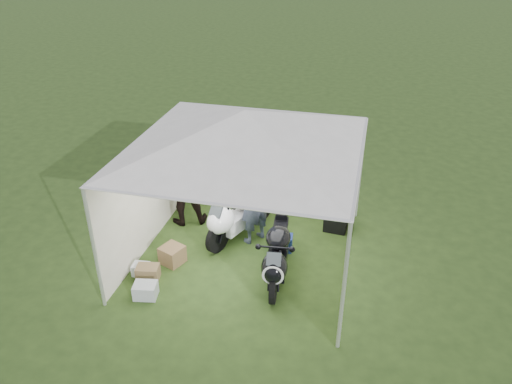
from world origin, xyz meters
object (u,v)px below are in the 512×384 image
at_px(person_blue_jacket, 254,200).
at_px(equipment_box, 336,220).
at_px(person_dark_jacket, 182,181).
at_px(motorcycle_white, 237,212).
at_px(motorcycle_black, 277,254).
at_px(paddock_stand, 281,243).
at_px(crate_2, 141,269).
at_px(crate_0, 145,290).
at_px(crate_3, 148,273).
at_px(canopy_tent, 245,133).
at_px(crate_1, 172,255).

relative_size(person_blue_jacket, equipment_box, 4.02).
height_order(person_blue_jacket, equipment_box, person_blue_jacket).
bearing_deg(person_dark_jacket, person_blue_jacket, 143.54).
bearing_deg(motorcycle_white, equipment_box, 43.47).
height_order(motorcycle_black, paddock_stand, motorcycle_black).
bearing_deg(crate_2, crate_0, -57.70).
distance_m(motorcycle_black, crate_3, 2.41).
xyz_separation_m(motorcycle_black, crate_0, (-2.13, -1.03, -0.43)).
distance_m(canopy_tent, motorcycle_black, 2.23).
relative_size(canopy_tent, equipment_box, 12.11).
bearing_deg(crate_1, crate_2, -132.18).
xyz_separation_m(paddock_stand, crate_2, (-2.39, -1.40, -0.06)).
distance_m(canopy_tent, paddock_stand, 2.51).
bearing_deg(motorcycle_black, motorcycle_white, 126.49).
bearing_deg(canopy_tent, crate_2, -147.76).
relative_size(motorcycle_black, crate_0, 5.14).
height_order(person_dark_jacket, crate_3, person_dark_jacket).
bearing_deg(crate_0, crate_2, 122.30).
bearing_deg(equipment_box, crate_3, -142.02).
height_order(person_dark_jacket, equipment_box, person_dark_jacket).
relative_size(crate_0, crate_3, 0.98).
distance_m(motorcycle_black, paddock_stand, 1.01).
relative_size(paddock_stand, crate_3, 1.08).
xyz_separation_m(motorcycle_black, paddock_stand, (-0.10, 0.93, -0.40)).
bearing_deg(crate_0, person_dark_jacket, 95.11).
bearing_deg(equipment_box, paddock_stand, -134.60).
xyz_separation_m(person_dark_jacket, crate_3, (0.06, -2.05, -0.86)).
xyz_separation_m(motorcycle_white, crate_1, (-0.98, -1.16, -0.41)).
xyz_separation_m(canopy_tent, crate_2, (-1.75, -1.10, -2.47)).
xyz_separation_m(motorcycle_white, person_dark_jacket, (-1.29, 0.32, 0.41)).
height_order(motorcycle_black, person_dark_jacket, person_dark_jacket).
bearing_deg(person_dark_jacket, crate_1, 77.22).
relative_size(crate_1, crate_2, 1.32).
height_order(crate_1, crate_2, crate_1).
xyz_separation_m(crate_1, crate_3, (-0.25, -0.57, -0.04)).
bearing_deg(crate_0, person_blue_jacket, 56.82).
bearing_deg(crate_0, canopy_tent, 50.02).
bearing_deg(crate_3, paddock_stand, 34.08).
relative_size(person_dark_jacket, crate_1, 5.06).
xyz_separation_m(motorcycle_white, equipment_box, (1.95, 0.76, -0.35)).
relative_size(paddock_stand, crate_2, 1.47).
distance_m(motorcycle_white, crate_3, 2.17).
distance_m(equipment_box, crate_3, 4.04).
xyz_separation_m(person_dark_jacket, crate_2, (-0.13, -1.96, -0.89)).
height_order(person_blue_jacket, crate_1, person_blue_jacket).
relative_size(canopy_tent, person_blue_jacket, 3.02).
bearing_deg(person_dark_jacket, crate_3, 67.08).
bearing_deg(person_blue_jacket, canopy_tent, 31.34).
bearing_deg(person_blue_jacket, crate_1, -15.76).
height_order(canopy_tent, paddock_stand, canopy_tent).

